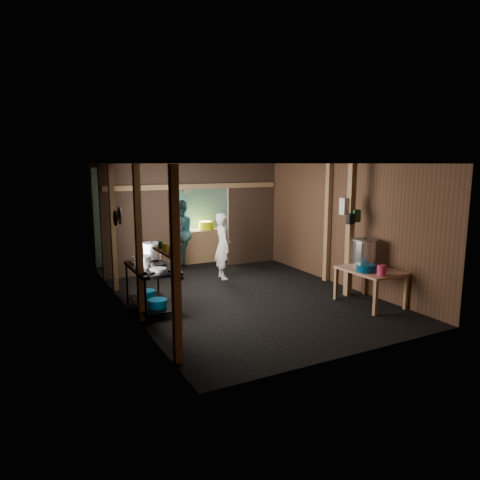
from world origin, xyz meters
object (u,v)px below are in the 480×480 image
stock_pot (365,253)px  yellow_tub (206,225)px  stove_pot_large (152,252)px  gas_range (152,289)px  pink_bucket (382,270)px  prep_table (370,287)px  cook (223,246)px

stock_pot → yellow_tub: bearing=105.7°
stove_pot_large → yellow_tub: bearing=51.0°
gas_range → stove_pot_large: (0.17, 0.52, 0.56)m
stove_pot_large → pink_bucket: size_ratio=1.83×
prep_table → cook: 3.41m
prep_table → stove_pot_large: bearing=150.4°
stove_pot_large → yellow_tub: 3.69m
stock_pot → pink_bucket: size_ratio=2.88×
stock_pot → cook: 3.21m
prep_table → pink_bucket: pink_bucket is taller
gas_range → prep_table: 4.00m
stove_pot_large → stock_pot: 4.02m
gas_range → stock_pot: size_ratio=2.55×
stove_pot_large → prep_table: bearing=-29.6°
prep_table → cook: size_ratio=0.75×
gas_range → stock_pot: stock_pot is taller
stock_pot → yellow_tub: stock_pot is taller
yellow_tub → cook: bearing=-102.1°
stove_pot_large → stock_pot: (3.62, -1.74, -0.05)m
prep_table → stock_pot: stock_pot is taller
gas_range → stove_pot_large: size_ratio=4.01×
stock_pot → yellow_tub: 4.80m
prep_table → cook: bearing=118.7°
cook → prep_table: bearing=-143.6°
gas_range → stock_pot: (3.79, -1.22, 0.51)m
stove_pot_large → cook: cook is taller
gas_range → stock_pot: bearing=-17.9°
gas_range → pink_bucket: 4.05m
gas_range → pink_bucket: pink_bucket is taller
pink_bucket → yellow_tub: bearing=101.2°
prep_table → yellow_tub: yellow_tub is taller
prep_table → cook: cook is taller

